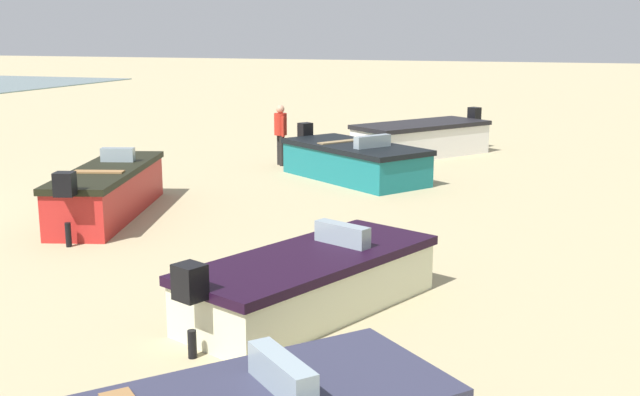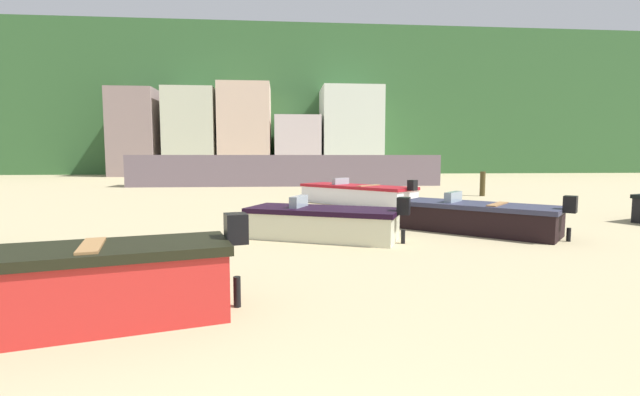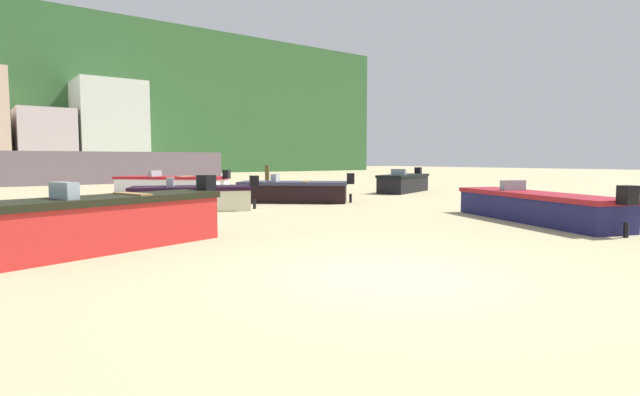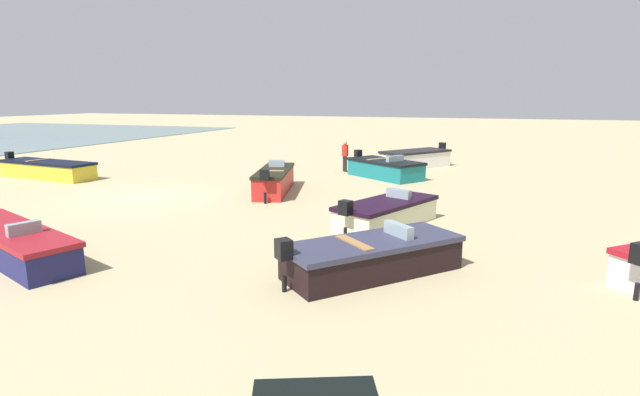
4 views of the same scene
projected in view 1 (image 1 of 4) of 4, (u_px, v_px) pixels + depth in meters
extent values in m
cube|color=beige|center=(311.00, 287.00, 10.06)|extent=(3.84, 2.67, 0.65)
cube|color=black|center=(311.00, 259.00, 9.98)|extent=(3.96, 2.78, 0.12)
cube|color=black|center=(190.00, 282.00, 8.49)|extent=(0.38, 0.40, 0.40)
cylinder|color=black|center=(192.00, 344.00, 8.65)|extent=(0.13, 0.13, 0.32)
cube|color=#8C9EA8|center=(342.00, 234.00, 10.39)|extent=(0.51, 0.83, 0.28)
cube|color=white|center=(421.00, 141.00, 22.49)|extent=(4.14, 3.62, 0.83)
cube|color=black|center=(421.00, 125.00, 22.39)|extent=(4.27, 3.75, 0.12)
cube|color=black|center=(474.00, 114.00, 23.58)|extent=(0.41, 0.42, 0.40)
cylinder|color=black|center=(473.00, 142.00, 23.76)|extent=(0.14, 0.14, 0.42)
cube|color=#8C9EA8|center=(282.00, 373.00, 6.17)|extent=(0.72, 0.77, 0.28)
cube|color=#166E73|center=(355.00, 164.00, 18.91)|extent=(3.50, 4.01, 0.75)
cube|color=black|center=(355.00, 147.00, 18.82)|extent=(3.62, 4.14, 0.12)
cube|color=black|center=(305.00, 130.00, 20.39)|extent=(0.42, 0.41, 0.40)
cylinder|color=black|center=(305.00, 161.00, 20.56)|extent=(0.14, 0.14, 0.37)
cube|color=#8C9EA8|center=(372.00, 141.00, 18.26)|extent=(0.92, 0.73, 0.28)
cube|color=#8D7550|center=(343.00, 142.00, 19.17)|extent=(1.28, 1.00, 0.08)
cube|color=red|center=(109.00, 195.00, 15.21)|extent=(4.28, 2.19, 0.83)
cube|color=black|center=(107.00, 171.00, 15.11)|extent=(4.40, 2.29, 0.12)
cube|color=black|center=(65.00, 184.00, 12.88)|extent=(0.36, 0.38, 0.40)
cylinder|color=black|center=(68.00, 235.00, 13.06)|extent=(0.12, 0.12, 0.42)
cube|color=#8C9EA8|center=(118.00, 155.00, 15.77)|extent=(0.37, 0.70, 0.28)
cube|color=#9B6E40|center=(99.00, 173.00, 14.59)|extent=(0.49, 0.97, 0.08)
cylinder|color=black|center=(282.00, 151.00, 20.78)|extent=(0.20, 0.20, 0.82)
cylinder|color=black|center=(280.00, 150.00, 20.96)|extent=(0.20, 0.20, 0.82)
cylinder|color=#B1261A|center=(280.00, 124.00, 20.72)|extent=(0.48, 0.48, 0.58)
cylinder|color=#B1261A|center=(283.00, 127.00, 20.53)|extent=(0.13, 0.13, 0.54)
cylinder|color=#B1261A|center=(278.00, 125.00, 20.93)|extent=(0.13, 0.13, 0.54)
sphere|color=tan|center=(280.00, 109.00, 20.64)|extent=(0.31, 0.31, 0.22)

